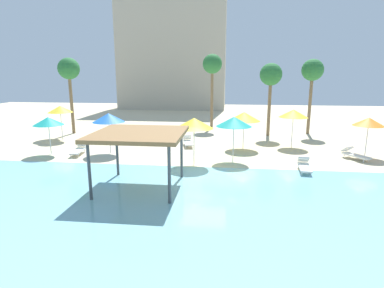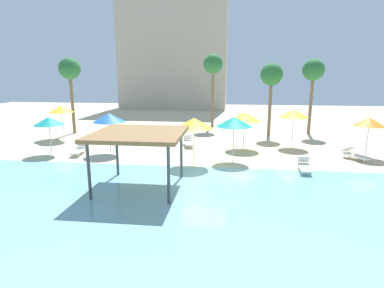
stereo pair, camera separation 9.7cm
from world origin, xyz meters
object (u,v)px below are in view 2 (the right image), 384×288
Objects in this scene: lounge_chair_4 at (355,154)px; palm_tree_3 at (313,72)px; shade_pavilion at (139,136)px; beach_umbrella_orange_0 at (369,122)px; beach_umbrella_teal_4 at (234,122)px; palm_tree_1 at (213,66)px; beach_umbrella_yellow_5 at (244,117)px; beach_umbrella_teal_6 at (49,121)px; lounge_chair_2 at (304,166)px; beach_umbrella_blue_1 at (109,118)px; beach_umbrella_yellow_2 at (194,123)px; palm_tree_2 at (70,71)px; palm_tree_0 at (272,76)px; beach_umbrella_yellow_7 at (294,114)px; lounge_chair_3 at (79,149)px; lounge_chair_5 at (188,142)px; beach_umbrella_yellow_3 at (61,109)px.

lounge_chair_4 is 0.29× the size of palm_tree_3.
shade_pavilion is 14.21m from lounge_chair_4.
beach_umbrella_orange_0 is 9.06m from beach_umbrella_teal_4.
beach_umbrella_teal_4 is 13.21m from palm_tree_1.
beach_umbrella_yellow_5 is 1.39× the size of lounge_chair_4.
lounge_chair_2 is at bearing -7.08° from beach_umbrella_teal_6.
lounge_chair_2 is at bearing -12.65° from beach_umbrella_blue_1.
beach_umbrella_teal_6 is at bearing 171.89° from beach_umbrella_yellow_2.
palm_tree_2 is at bearing -159.56° from palm_tree_1.
beach_umbrella_blue_1 is 9.57m from beach_umbrella_yellow_5.
shade_pavilion is 7.61m from beach_umbrella_blue_1.
palm_tree_1 is at bearing -169.44° from lounge_chair_4.
shade_pavilion is 18.46m from palm_tree_1.
beach_umbrella_orange_0 is 1.35× the size of lounge_chair_4.
beach_umbrella_teal_4 is at bearing -80.70° from palm_tree_1.
palm_tree_0 reaches higher than beach_umbrella_teal_6.
beach_umbrella_yellow_7 is at bearing -9.99° from palm_tree_2.
lounge_chair_3 and lounge_chair_5 have the same top height.
shade_pavilion is 1.64× the size of beach_umbrella_teal_6.
beach_umbrella_yellow_3 is 22.21m from lounge_chair_4.
lounge_chair_2 is 0.98× the size of lounge_chair_5.
palm_tree_0 is (11.63, 7.72, 2.70)m from beach_umbrella_blue_1.
palm_tree_3 is at bearing 108.75° from lounge_chair_5.
palm_tree_1 is (11.96, 7.65, 3.54)m from beach_umbrella_yellow_3.
palm_tree_0 is (6.55, 4.89, 4.85)m from lounge_chair_5.
shade_pavilion is at bearing -52.97° from palm_tree_2.
shade_pavilion is 2.17× the size of lounge_chair_4.
shade_pavilion is at bearing -58.59° from beach_umbrella_blue_1.
shade_pavilion reaches higher than lounge_chair_4.
beach_umbrella_teal_6 reaches higher than lounge_chair_5.
palm_tree_2 is at bearing -122.11° from lounge_chair_5.
beach_umbrella_yellow_2 is 0.42× the size of palm_tree_2.
lounge_chair_3 is 1.01× the size of lounge_chair_4.
beach_umbrella_yellow_7 reaches higher than lounge_chair_5.
beach_umbrella_teal_4 is 1.44× the size of lounge_chair_3.
palm_tree_3 is at bearing 50.51° from beach_umbrella_yellow_2.
beach_umbrella_yellow_3 is 14.84m from beach_umbrella_teal_4.
palm_tree_3 reaches higher than beach_umbrella_teal_6.
beach_umbrella_yellow_2 is 5.64m from beach_umbrella_yellow_5.
beach_umbrella_teal_6 is 0.39× the size of palm_tree_3.
lounge_chair_4 is (12.29, 6.76, -2.26)m from shade_pavilion.
shade_pavilion is at bearing -116.30° from beach_umbrella_yellow_2.
palm_tree_0 reaches higher than beach_umbrella_yellow_3.
palm_tree_3 is at bearing 110.95° from lounge_chair_3.
palm_tree_0 is at bearing 114.30° from lounge_chair_5.
lounge_chair_4 is (3.80, 3.06, 0.00)m from lounge_chair_2.
palm_tree_2 is at bearing -174.01° from palm_tree_3.
beach_umbrella_teal_6 is 0.38× the size of palm_tree_2.
beach_umbrella_yellow_2 is 10.15m from beach_umbrella_teal_6.
lounge_chair_5 is at bearing 171.83° from beach_umbrella_orange_0.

